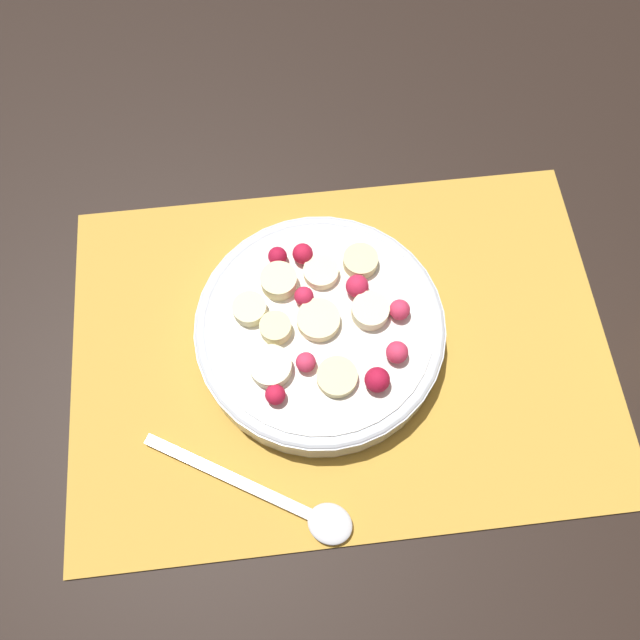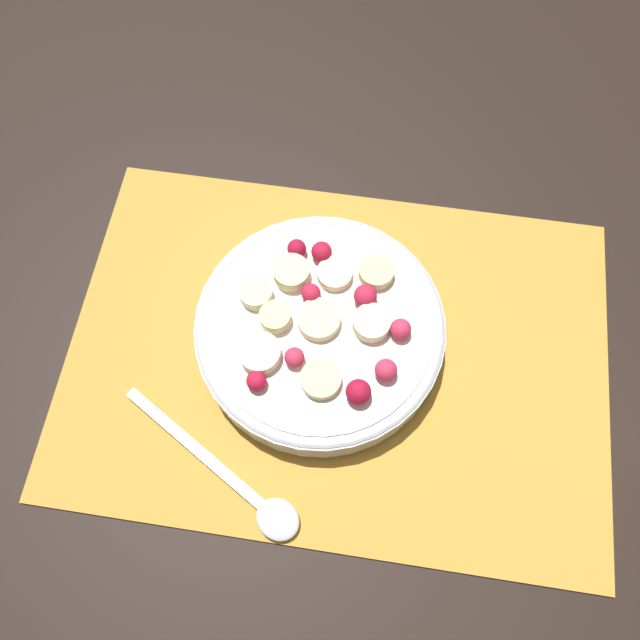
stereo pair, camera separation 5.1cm
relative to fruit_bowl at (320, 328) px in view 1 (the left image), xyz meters
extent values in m
plane|color=black|center=(0.02, -0.01, -0.03)|extent=(3.00, 3.00, 0.00)
cube|color=gold|center=(0.02, -0.01, -0.02)|extent=(0.47, 0.33, 0.01)
cylinder|color=silver|center=(0.00, 0.00, -0.01)|extent=(0.21, 0.21, 0.03)
torus|color=silver|center=(0.00, 0.00, 0.01)|extent=(0.21, 0.21, 0.01)
cylinder|color=white|center=(0.00, 0.00, 0.01)|extent=(0.19, 0.19, 0.00)
cylinder|color=beige|center=(0.01, -0.05, 0.02)|extent=(0.05, 0.05, 0.01)
cylinder|color=beige|center=(0.00, 0.00, 0.02)|extent=(0.05, 0.05, 0.01)
cylinder|color=#F4EAB7|center=(-0.04, -0.04, 0.02)|extent=(0.05, 0.05, 0.01)
cylinder|color=beige|center=(-0.04, 0.00, 0.02)|extent=(0.03, 0.03, 0.01)
cylinder|color=beige|center=(-0.03, 0.04, 0.02)|extent=(0.04, 0.04, 0.01)
cylinder|color=#F4EAB7|center=(0.04, 0.00, 0.02)|extent=(0.04, 0.04, 0.01)
cylinder|color=beige|center=(0.04, 0.05, 0.02)|extent=(0.04, 0.04, 0.01)
cylinder|color=beige|center=(-0.06, 0.02, 0.02)|extent=(0.04, 0.04, 0.01)
cylinder|color=#F4EAB7|center=(0.01, 0.05, 0.02)|extent=(0.04, 0.04, 0.01)
sphere|color=#D12347|center=(-0.01, 0.02, 0.02)|extent=(0.02, 0.02, 0.02)
sphere|color=#D12347|center=(0.03, 0.03, 0.02)|extent=(0.02, 0.02, 0.02)
sphere|color=#DB3356|center=(0.07, 0.00, 0.02)|extent=(0.02, 0.02, 0.02)
sphere|color=#B21433|center=(-0.03, 0.06, 0.02)|extent=(0.02, 0.02, 0.02)
sphere|color=#DB3356|center=(-0.02, -0.04, 0.02)|extent=(0.02, 0.02, 0.02)
sphere|color=red|center=(-0.04, -0.06, 0.02)|extent=(0.02, 0.02, 0.02)
sphere|color=#DB3356|center=(0.06, -0.04, 0.02)|extent=(0.02, 0.02, 0.02)
sphere|color=red|center=(-0.01, 0.06, 0.02)|extent=(0.02, 0.02, 0.02)
sphere|color=#B21433|center=(0.04, -0.06, 0.02)|extent=(0.02, 0.02, 0.02)
cube|color=silver|center=(-0.09, -0.11, -0.02)|extent=(0.13, 0.08, 0.00)
ellipsoid|color=silver|center=(-0.01, -0.16, -0.02)|extent=(0.05, 0.05, 0.01)
camera|label=1|loc=(-0.02, -0.20, 0.50)|focal=35.00mm
camera|label=2|loc=(0.03, -0.20, 0.50)|focal=35.00mm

